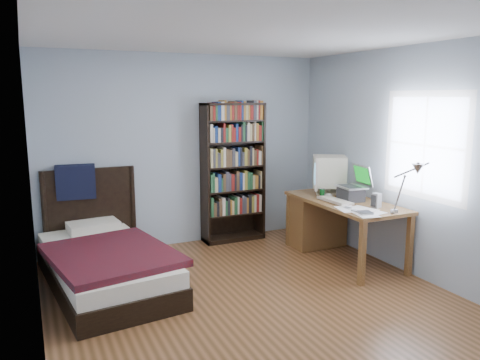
{
  "coord_description": "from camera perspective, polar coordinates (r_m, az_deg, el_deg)",
  "views": [
    {
      "loc": [
        -1.92,
        -3.77,
        1.96
      ],
      "look_at": [
        0.17,
        0.75,
        1.06
      ],
      "focal_mm": 35.0,
      "sensor_mm": 36.0,
      "label": 1
    }
  ],
  "objects": [
    {
      "name": "crt_monitor",
      "position": [
        6.05,
        10.7,
        0.95
      ],
      "size": [
        0.6,
        0.54,
        0.49
      ],
      "color": "beige",
      "rests_on": "desk"
    },
    {
      "name": "room",
      "position": [
        4.3,
        2.53,
        0.71
      ],
      "size": [
        4.2,
        4.24,
        2.5
      ],
      "color": "brown",
      "rests_on": "ground"
    },
    {
      "name": "soda_can",
      "position": [
        5.84,
        9.97,
        -1.57
      ],
      "size": [
        0.06,
        0.06,
        0.11
      ],
      "primitive_type": "cylinder",
      "color": "#07360C",
      "rests_on": "desk"
    },
    {
      "name": "desk_lamp",
      "position": [
        4.84,
        20.48,
        0.7
      ],
      "size": [
        0.23,
        0.51,
        0.6
      ],
      "color": "#99999E",
      "rests_on": "desk"
    },
    {
      "name": "bed",
      "position": [
        5.23,
        -16.29,
        -9.27
      ],
      "size": [
        1.33,
        2.18,
        1.16
      ],
      "color": "black",
      "rests_on": "floor"
    },
    {
      "name": "laptop",
      "position": [
        5.73,
        13.51,
        -1.29
      ],
      "size": [
        0.37,
        0.37,
        0.42
      ],
      "color": "#2D2D30",
      "rests_on": "desk"
    },
    {
      "name": "speaker",
      "position": [
        5.44,
        16.3,
        -2.42
      ],
      "size": [
        0.1,
        0.1,
        0.16
      ],
      "primitive_type": "cube",
      "rotation": [
        0.0,
        0.0,
        0.25
      ],
      "color": "#939396",
      "rests_on": "desk"
    },
    {
      "name": "bookshelf",
      "position": [
        6.32,
        -0.85,
        0.92
      ],
      "size": [
        0.84,
        0.3,
        1.87
      ],
      "color": "black",
      "rests_on": "floor"
    },
    {
      "name": "mouse",
      "position": [
        5.91,
        10.77,
        -1.81
      ],
      "size": [
        0.07,
        0.12,
        0.04
      ],
      "primitive_type": "ellipsoid",
      "color": "silver",
      "rests_on": "desk"
    },
    {
      "name": "phone_silver",
      "position": [
        5.32,
        12.99,
        -3.32
      ],
      "size": [
        0.05,
        0.09,
        0.02
      ],
      "primitive_type": "cube",
      "rotation": [
        0.0,
        0.0,
        -0.03
      ],
      "color": "silver",
      "rests_on": "desk"
    },
    {
      "name": "desk",
      "position": [
        6.14,
        10.08,
        -4.52
      ],
      "size": [
        0.75,
        1.58,
        0.73
      ],
      "color": "brown",
      "rests_on": "floor"
    },
    {
      "name": "phone_grey",
      "position": [
        5.18,
        13.95,
        -3.71
      ],
      "size": [
        0.07,
        0.11,
        0.02
      ],
      "primitive_type": "cube",
      "rotation": [
        0.0,
        0.0,
        0.19
      ],
      "color": "#939396",
      "rests_on": "desk"
    },
    {
      "name": "external_drive",
      "position": [
        5.11,
        15.02,
        -3.93
      ],
      "size": [
        0.16,
        0.16,
        0.03
      ],
      "primitive_type": "cube",
      "rotation": [
        0.0,
        0.0,
        -0.24
      ],
      "color": "#939396",
      "rests_on": "desk"
    },
    {
      "name": "keyboard",
      "position": [
        5.62,
        11.5,
        -2.48
      ],
      "size": [
        0.21,
        0.48,
        0.05
      ],
      "primitive_type": "cube",
      "rotation": [
        0.0,
        0.07,
        0.05
      ],
      "color": "#BEB19E",
      "rests_on": "desk"
    }
  ]
}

